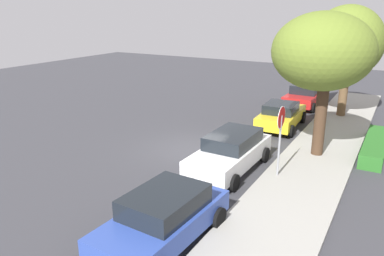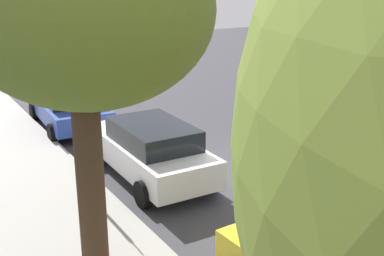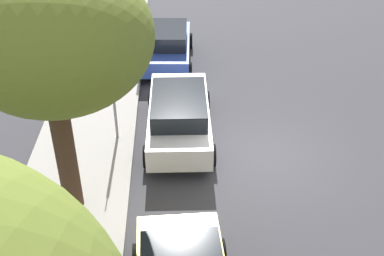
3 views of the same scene
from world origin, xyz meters
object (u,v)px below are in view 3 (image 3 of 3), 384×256
street_tree_mid_block (55,39)px  stop_sign (112,83)px  parked_car_white (179,114)px  parked_car_blue (166,45)px

street_tree_mid_block → stop_sign: bearing=-12.9°
parked_car_white → street_tree_mid_block: 5.40m
stop_sign → street_tree_mid_block: 3.86m
parked_car_white → street_tree_mid_block: bearing=140.2°
street_tree_mid_block → parked_car_white: bearing=-39.8°
parked_car_white → street_tree_mid_block: street_tree_mid_block is taller
stop_sign → parked_car_blue: 5.82m
stop_sign → parked_car_white: bearing=-84.8°
parked_car_white → parked_car_blue: parked_car_white is taller
parked_car_blue → street_tree_mid_block: (-8.36, 2.13, 3.71)m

